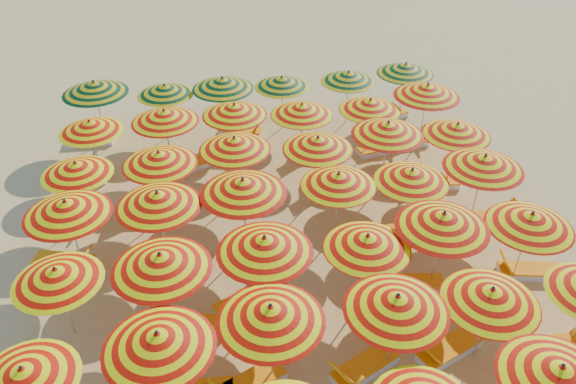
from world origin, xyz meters
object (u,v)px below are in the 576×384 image
object	(u,v)px
umbrella_7	(158,341)
umbrella_40	(348,77)
umbrella_16	(443,220)
umbrella_33	(302,110)
umbrella_24	(76,168)
lounger_14	(491,218)
lounger_24	(380,148)
umbrella_36	(94,88)
umbrella_18	(66,208)
umbrella_27	(318,143)
lounger_5	(363,368)
umbrella_15	(367,242)
umbrella_29	(457,129)
umbrella_21	(339,180)
lounger_8	(195,324)
lounger_10	(410,283)
lounger_23	(314,153)
umbrella_6	(24,375)
lounger_19	(432,182)
umbrella_4	(560,374)
lounger_26	(92,140)
umbrella_26	(234,144)
lounger_22	(223,157)
umbrella_38	(223,84)
lounger_28	(388,117)
umbrella_8	(271,314)
umbrella_14	(265,245)
umbrella_39	(282,82)
lounger_6	(448,350)
umbrella_37	(165,90)
umbrella_12	(56,275)
lounger_18	(400,182)
umbrella_17	(531,220)
umbrella_20	(243,186)
umbrella_22	(412,176)
umbrella_35	(427,90)
lounger_13	(390,233)
lounger_15	(73,217)
umbrella_30	(90,126)
umbrella_34	(370,105)
lounger_7	(556,347)
umbrella_28	(388,129)
lounger_11	(528,271)
lounger_16	(148,216)
umbrella_9	(397,303)
umbrella_19	(158,199)
umbrella_25	(159,158)
lounger_21	(188,166)
lounger_20	(86,176)

from	to	relation	value
umbrella_7	umbrella_40	size ratio (longest dim) A/B	1.17
umbrella_16	umbrella_33	xyz separation A→B (m)	(-2.22, 7.00, -0.18)
umbrella_24	lounger_14	size ratio (longest dim) A/B	1.60
lounger_24	umbrella_36	bearing A→B (deg)	153.26
lounger_14	umbrella_18	bearing A→B (deg)	-178.13
umbrella_27	lounger_5	distance (m)	7.31
umbrella_15	umbrella_29	world-z (taller)	umbrella_29
umbrella_21	lounger_8	xyz separation A→B (m)	(-4.39, -2.94, -1.92)
lounger_10	lounger_23	bearing A→B (deg)	-70.09
umbrella_6	lounger_19	xyz separation A→B (m)	(11.58, 7.24, -1.81)
lounger_8	lounger_24	world-z (taller)	same
umbrella_4	umbrella_33	size ratio (longest dim) A/B	0.98
lounger_26	umbrella_26	bearing A→B (deg)	-38.97
lounger_22	lounger_8	bearing A→B (deg)	-86.02
umbrella_38	lounger_28	xyz separation A→B (m)	(6.74, -0.01, -2.03)
umbrella_8	umbrella_14	size ratio (longest dim) A/B	0.83
umbrella_39	lounger_6	distance (m)	12.17
umbrella_37	lounger_24	xyz separation A→B (m)	(7.79, -2.69, -1.82)
umbrella_26	lounger_8	size ratio (longest dim) A/B	1.56
umbrella_12	lounger_18	size ratio (longest dim) A/B	1.59
umbrella_17	umbrella_20	bearing A→B (deg)	159.72
umbrella_22	lounger_28	xyz separation A→B (m)	(1.89, 7.08, -1.92)
umbrella_26	umbrella_37	size ratio (longest dim) A/B	1.26
umbrella_26	lounger_8	xyz separation A→B (m)	(-1.66, -5.39, -1.98)
umbrella_35	lounger_13	bearing A→B (deg)	-119.83
lounger_15	umbrella_30	bearing A→B (deg)	98.58
umbrella_34	lounger_7	bearing A→B (deg)	-79.14
umbrella_28	lounger_6	distance (m)	7.53
umbrella_4	umbrella_27	world-z (taller)	umbrella_4
umbrella_17	umbrella_26	distance (m)	8.83
umbrella_7	umbrella_33	distance (m)	10.71
umbrella_4	umbrella_12	xyz separation A→B (m)	(-9.82, 4.69, -0.17)
lounger_11	umbrella_20	bearing A→B (deg)	-5.49
umbrella_6	lounger_24	distance (m)	14.46
umbrella_4	lounger_28	xyz separation A→B (m)	(1.61, 14.11, -2.00)
lounger_26	umbrella_6	bearing A→B (deg)	-85.58
umbrella_16	umbrella_22	bearing A→B (deg)	88.16
umbrella_27	lounger_16	world-z (taller)	umbrella_27
umbrella_18	umbrella_37	world-z (taller)	umbrella_18
umbrella_8	umbrella_22	xyz separation A→B (m)	(4.86, 4.59, -0.12)
umbrella_22	umbrella_34	size ratio (longest dim) A/B	1.10
umbrella_9	umbrella_39	bearing A→B (deg)	92.00
umbrella_19	lounger_18	distance (m)	8.55
umbrella_25	umbrella_8	bearing A→B (deg)	-71.03
lounger_21	umbrella_34	bearing A→B (deg)	-24.50
umbrella_29	umbrella_33	distance (m)	5.28
umbrella_6	umbrella_14	distance (m)	5.74
umbrella_12	umbrella_15	bearing A→B (deg)	-2.05
lounger_20	lounger_22	size ratio (longest dim) A/B	1.00
lounger_18	lounger_26	bearing A→B (deg)	159.83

